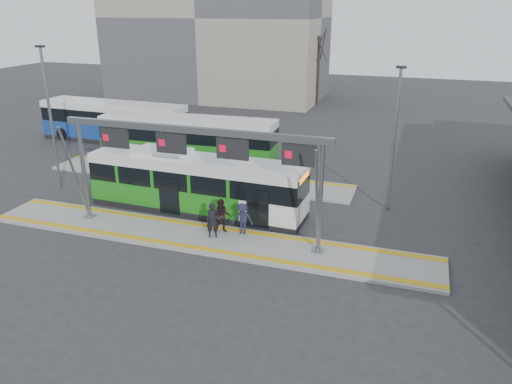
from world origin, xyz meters
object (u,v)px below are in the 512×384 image
Objects in this scene: gantry at (194,150)px; hero_bus at (196,184)px; passenger_a at (213,220)px; passenger_b at (222,216)px; passenger_c at (243,219)px.

gantry reaches higher than hero_bus.
hero_bus reaches higher than passenger_a.
passenger_c is at bearing -7.85° from passenger_b.
gantry is 3.42m from passenger_a.
gantry is 1.10× the size of hero_bus.
gantry is 7.74× the size of passenger_b.
passenger_c is (2.06, 0.66, -3.38)m from gantry.
passenger_c is (3.45, -2.26, -0.55)m from hero_bus.
passenger_c is at bearing 7.72° from passenger_a.
passenger_a is at bearing -51.56° from hero_bus.
hero_bus reaches higher than passenger_b.
passenger_b is at bearing -177.16° from passenger_c.
hero_bus is at bearing 141.07° from passenger_c.
hero_bus is 7.63× the size of passenger_c.
gantry is 4.29m from hero_bus.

